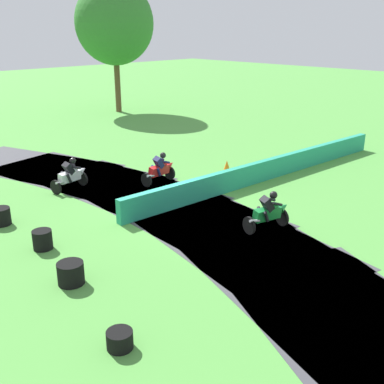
# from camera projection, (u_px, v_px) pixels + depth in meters

# --- Properties ---
(ground_plane) EXTENTS (120.00, 120.00, 0.00)m
(ground_plane) POSITION_uv_depth(u_px,v_px,m) (176.00, 207.00, 17.66)
(ground_plane) COLOR #4C933D
(track_asphalt) EXTENTS (8.54, 27.51, 0.01)m
(track_asphalt) POSITION_uv_depth(u_px,v_px,m) (158.00, 213.00, 17.14)
(track_asphalt) COLOR #3D3D42
(track_asphalt) RESTS_ON ground
(safety_barrier) EXTENTS (15.74, 1.26, 0.90)m
(safety_barrier) POSITION_uv_depth(u_px,v_px,m) (269.00, 169.00, 20.82)
(safety_barrier) COLOR #239375
(safety_barrier) RESTS_ON ground
(motorcycle_lead_green) EXTENTS (1.70, 1.02, 1.42)m
(motorcycle_lead_green) POSITION_uv_depth(u_px,v_px,m) (269.00, 211.00, 15.49)
(motorcycle_lead_green) COLOR black
(motorcycle_lead_green) RESTS_ON ground
(motorcycle_chase_red) EXTENTS (1.68, 0.78, 1.43)m
(motorcycle_chase_red) POSITION_uv_depth(u_px,v_px,m) (160.00, 168.00, 20.17)
(motorcycle_chase_red) COLOR black
(motorcycle_chase_red) RESTS_ON ground
(motorcycle_trailing_white) EXTENTS (1.69, 0.92, 1.43)m
(motorcycle_trailing_white) POSITION_uv_depth(u_px,v_px,m) (71.00, 174.00, 19.35)
(motorcycle_trailing_white) COLOR black
(motorcycle_trailing_white) RESTS_ON ground
(tire_stack_near) EXTENTS (0.57, 0.57, 0.40)m
(tire_stack_near) POSITION_uv_depth(u_px,v_px,m) (120.00, 340.00, 9.89)
(tire_stack_near) COLOR black
(tire_stack_near) RESTS_ON ground
(tire_stack_mid_a) EXTENTS (0.71, 0.71, 0.60)m
(tire_stack_mid_a) POSITION_uv_depth(u_px,v_px,m) (71.00, 273.00, 12.34)
(tire_stack_mid_a) COLOR black
(tire_stack_mid_a) RESTS_ON ground
(tire_stack_mid_b) EXTENTS (0.60, 0.60, 0.60)m
(tire_stack_mid_b) POSITION_uv_depth(u_px,v_px,m) (42.00, 240.00, 14.28)
(tire_stack_mid_b) COLOR black
(tire_stack_mid_b) RESTS_ON ground
(tire_stack_far) EXTENTS (0.65, 0.65, 0.60)m
(tire_stack_far) POSITION_uv_depth(u_px,v_px,m) (1.00, 216.00, 16.03)
(tire_stack_far) COLOR black
(tire_stack_far) RESTS_ON ground
(traffic_cone) EXTENTS (0.28, 0.28, 0.44)m
(traffic_cone) POSITION_uv_depth(u_px,v_px,m) (227.00, 165.00, 22.24)
(traffic_cone) COLOR orange
(traffic_cone) RESTS_ON ground
(tree_far_left) EXTENTS (5.89, 5.89, 9.75)m
(tree_far_left) POSITION_uv_depth(u_px,v_px,m) (114.00, 23.00, 35.10)
(tree_far_left) COLOR brown
(tree_far_left) RESTS_ON ground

